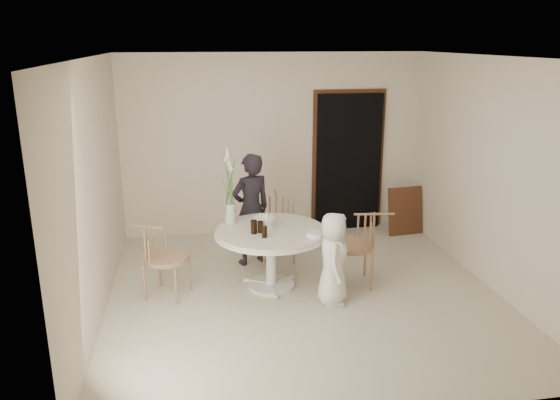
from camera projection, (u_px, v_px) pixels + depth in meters
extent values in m
plane|color=beige|center=(304.00, 293.00, 6.43)|extent=(4.50, 4.50, 0.00)
plane|color=white|center=(307.00, 57.00, 5.66)|extent=(4.50, 4.50, 0.00)
plane|color=beige|center=(274.00, 145.00, 8.17)|extent=(4.50, 0.00, 4.50)
plane|color=beige|center=(370.00, 261.00, 3.92)|extent=(4.50, 0.00, 4.50)
plane|color=beige|center=(94.00, 192.00, 5.69)|extent=(0.00, 4.50, 4.50)
plane|color=beige|center=(493.00, 175.00, 6.40)|extent=(0.00, 4.50, 4.50)
cube|color=black|center=(348.00, 163.00, 8.38)|extent=(1.00, 0.10, 2.10)
cube|color=#522E1C|center=(348.00, 158.00, 8.40)|extent=(1.12, 0.03, 2.22)
cylinder|color=silver|center=(271.00, 285.00, 6.60)|extent=(0.56, 0.56, 0.04)
cylinder|color=silver|center=(271.00, 260.00, 6.51)|extent=(0.12, 0.12, 0.65)
cylinder|color=silver|center=(271.00, 233.00, 6.42)|extent=(1.33, 1.33, 0.03)
cylinder|color=beige|center=(271.00, 231.00, 6.41)|extent=(1.30, 1.30, 0.04)
cube|color=#522E1C|center=(405.00, 211.00, 8.31)|extent=(0.56, 0.22, 0.73)
cylinder|color=#A37B58|center=(264.00, 249.00, 7.17)|extent=(0.03, 0.03, 0.44)
cylinder|color=#A37B58|center=(294.00, 248.00, 7.20)|extent=(0.03, 0.03, 0.44)
cylinder|color=#A37B58|center=(262.00, 239.00, 7.54)|extent=(0.03, 0.03, 0.44)
cylinder|color=#A37B58|center=(291.00, 238.00, 7.58)|extent=(0.03, 0.03, 0.44)
cylinder|color=#A37B58|center=(278.00, 227.00, 7.30)|extent=(0.49, 0.49, 0.05)
cylinder|color=#A37B58|center=(332.00, 259.00, 6.82)|extent=(0.03, 0.03, 0.47)
cylinder|color=#A37B58|center=(336.00, 273.00, 6.42)|extent=(0.03, 0.03, 0.47)
cylinder|color=#A37B58|center=(365.00, 259.00, 6.84)|extent=(0.03, 0.03, 0.47)
cylinder|color=#A37B58|center=(372.00, 272.00, 6.44)|extent=(0.03, 0.03, 0.47)
cylinder|color=#A37B58|center=(352.00, 246.00, 6.56)|extent=(0.52, 0.52, 0.05)
cylinder|color=#A37B58|center=(176.00, 287.00, 6.10)|extent=(0.03, 0.03, 0.44)
cylinder|color=#A37B58|center=(190.00, 273.00, 6.46)|extent=(0.03, 0.03, 0.44)
cylinder|color=#A37B58|center=(144.00, 283.00, 6.19)|extent=(0.03, 0.03, 0.44)
cylinder|color=#A37B58|center=(160.00, 269.00, 6.56)|extent=(0.03, 0.03, 0.44)
cylinder|color=#A37B58|center=(166.00, 259.00, 6.26)|extent=(0.49, 0.49, 0.05)
imported|color=black|center=(251.00, 209.00, 7.11)|extent=(0.64, 0.53, 1.49)
imported|color=white|center=(333.00, 259.00, 6.07)|extent=(0.44, 0.58, 1.07)
cylinder|color=silver|center=(264.00, 222.00, 6.47)|extent=(0.26, 0.26, 0.12)
cylinder|color=#FFE3A1|center=(264.00, 215.00, 6.44)|extent=(0.01, 0.01, 0.05)
cylinder|color=#FFE3A1|center=(267.00, 214.00, 6.48)|extent=(0.01, 0.01, 0.05)
cylinder|color=#FFE3A1|center=(260.00, 215.00, 6.45)|extent=(0.01, 0.01, 0.05)
cylinder|color=#FFE3A1|center=(266.00, 216.00, 6.41)|extent=(0.01, 0.01, 0.05)
cylinder|color=black|center=(254.00, 227.00, 6.26)|extent=(0.09, 0.09, 0.16)
cylinder|color=black|center=(265.00, 232.00, 6.13)|extent=(0.07, 0.07, 0.13)
cylinder|color=black|center=(254.00, 228.00, 6.25)|extent=(0.07, 0.07, 0.13)
cylinder|color=black|center=(260.00, 227.00, 6.29)|extent=(0.07, 0.07, 0.14)
cylinder|color=white|center=(315.00, 234.00, 6.18)|extent=(0.22, 0.22, 0.05)
cylinder|color=silver|center=(230.00, 213.00, 6.60)|extent=(0.13, 0.13, 0.25)
cylinder|color=#457331|center=(232.00, 189.00, 6.52)|extent=(0.01, 0.01, 0.62)
cone|color=beige|center=(231.00, 163.00, 6.43)|extent=(0.06, 0.06, 0.16)
cylinder|color=#457331|center=(230.00, 186.00, 6.53)|extent=(0.01, 0.01, 0.67)
cone|color=beige|center=(229.00, 159.00, 6.43)|extent=(0.06, 0.06, 0.16)
cylinder|color=#457331|center=(228.00, 184.00, 6.50)|extent=(0.01, 0.01, 0.72)
cone|color=beige|center=(227.00, 155.00, 6.40)|extent=(0.06, 0.06, 0.16)
cylinder|color=#457331|center=(228.00, 183.00, 6.47)|extent=(0.01, 0.01, 0.78)
cone|color=beige|center=(227.00, 151.00, 6.36)|extent=(0.06, 0.06, 0.16)
cylinder|color=#457331|center=(231.00, 189.00, 6.49)|extent=(0.01, 0.01, 0.62)
cone|color=beige|center=(230.00, 164.00, 6.40)|extent=(0.06, 0.06, 0.16)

